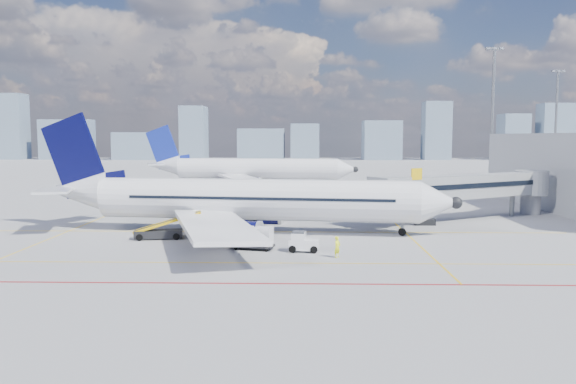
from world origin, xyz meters
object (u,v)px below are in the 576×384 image
cargo_dolly (253,237)px  belt_loader (160,232)px  baggage_tug (302,242)px  ramp_worker (337,247)px  second_aircraft (249,169)px  main_aircraft (239,200)px

cargo_dolly → belt_loader: bearing=164.7°
baggage_tug → belt_loader: belt_loader is taller
belt_loader → ramp_worker: (16.07, -7.79, 0.18)m
second_aircraft → ramp_worker: bearing=-73.4°
baggage_tug → ramp_worker: size_ratio=1.52×
second_aircraft → baggage_tug: size_ratio=16.40×
main_aircraft → baggage_tug: size_ratio=16.57×
second_aircraft → baggage_tug: bearing=-75.4°
main_aircraft → cargo_dolly: main_aircraft is taller
second_aircraft → belt_loader: bearing=-87.5°
baggage_tug → main_aircraft: bearing=129.6°
cargo_dolly → main_aircraft: bearing=116.0°
main_aircraft → belt_loader: main_aircraft is taller
baggage_tug → cargo_dolly: (-4.17, 0.82, 0.24)m
ramp_worker → baggage_tug: bearing=92.2°
cargo_dolly → belt_loader: 10.30m
second_aircraft → baggage_tug: second_aircraft is taller
belt_loader → ramp_worker: bearing=-35.8°
baggage_tug → cargo_dolly: bearing=175.1°
main_aircraft → second_aircraft: bearing=101.4°
baggage_tug → ramp_worker: ramp_worker is taller
second_aircraft → baggage_tug: 64.77m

